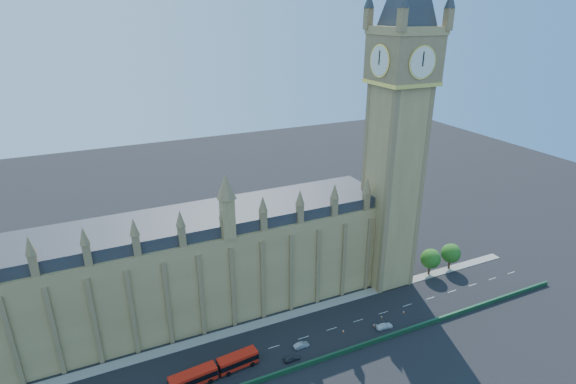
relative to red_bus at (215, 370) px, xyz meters
name	(u,v)px	position (x,y,z in m)	size (l,w,h in m)	color
ground	(289,342)	(19.54, 3.25, -1.82)	(400.00, 400.00, 0.00)	black
palace_westminster	(163,272)	(-5.46, 25.25, 12.05)	(120.00, 20.00, 28.00)	olive
elizabeth_tower	(400,98)	(57.54, 17.24, 52.74)	(20.59, 20.59, 105.00)	olive
bridge_parapet	(305,365)	(19.54, -5.75, -1.22)	(160.00, 0.60, 1.20)	#1E4C2D
kerb_north	(274,319)	(19.54, 12.75, -1.74)	(160.00, 3.00, 0.16)	gray
tree_east_near	(431,258)	(71.76, 13.33, 3.83)	(6.00, 6.00, 8.50)	#382619
tree_east_far	(451,253)	(79.76, 13.33, 3.83)	(6.00, 6.00, 8.50)	#382619
red_bus	(215,370)	(0.00, 0.00, 0.00)	(20.46, 4.88, 3.45)	red
car_grey	(292,358)	(17.54, -2.58, -1.16)	(1.56, 3.87, 1.32)	#38393F
car_silver	(301,345)	(21.54, 0.37, -1.18)	(1.35, 3.88, 1.28)	#939599
car_white	(384,326)	(43.95, -2.09, -1.16)	(1.83, 4.51, 1.31)	white
cone_a	(343,331)	(33.54, 0.85, -1.47)	(0.49, 0.49, 0.69)	black
cone_b	(382,317)	(45.73, 1.57, -1.50)	(0.43, 0.43, 0.64)	black
cone_c	(404,312)	(52.33, 0.84, -1.51)	(0.47, 0.47, 0.63)	black
cone_d	(374,325)	(41.90, -0.46, -1.47)	(0.56, 0.56, 0.71)	black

